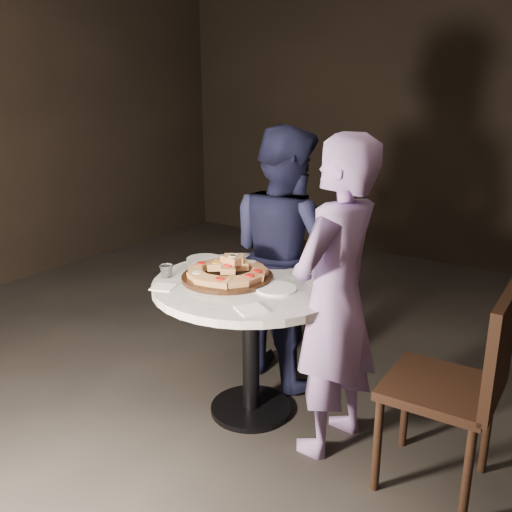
# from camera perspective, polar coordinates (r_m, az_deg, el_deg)

# --- Properties ---
(floor) EXTENTS (7.00, 7.00, 0.00)m
(floor) POSITION_cam_1_polar(r_m,az_deg,el_deg) (3.43, -3.09, -15.11)
(floor) COLOR black
(floor) RESTS_ON ground
(table) EXTENTS (1.18, 1.18, 0.79)m
(table) POSITION_cam_1_polar(r_m,az_deg,el_deg) (3.12, -0.52, -5.10)
(table) COLOR black
(table) RESTS_ON ground
(serving_board) EXTENTS (0.63, 0.63, 0.02)m
(serving_board) POSITION_cam_1_polar(r_m,az_deg,el_deg) (3.10, -2.88, -2.12)
(serving_board) COLOR black
(serving_board) RESTS_ON table
(focaccia_pile) EXTENTS (0.44, 0.44, 0.12)m
(focaccia_pile) POSITION_cam_1_polar(r_m,az_deg,el_deg) (3.09, -2.83, -1.33)
(focaccia_pile) COLOR #AC7442
(focaccia_pile) RESTS_ON serving_board
(plate_left) EXTENTS (0.23, 0.23, 0.01)m
(plate_left) POSITION_cam_1_polar(r_m,az_deg,el_deg) (3.43, -5.21, -0.34)
(plate_left) COLOR white
(plate_left) RESTS_ON table
(plate_right) EXTENTS (0.22, 0.22, 0.01)m
(plate_right) POSITION_cam_1_polar(r_m,az_deg,el_deg) (2.94, 2.02, -3.29)
(plate_right) COLOR white
(plate_right) RESTS_ON table
(water_glass) EXTENTS (0.09, 0.09, 0.07)m
(water_glass) POSITION_cam_1_polar(r_m,az_deg,el_deg) (3.15, -8.94, -1.52)
(water_glass) COLOR silver
(water_glass) RESTS_ON table
(napkin_near) EXTENTS (0.15, 0.15, 0.01)m
(napkin_near) POSITION_cam_1_polar(r_m,az_deg,el_deg) (3.01, -9.26, -3.08)
(napkin_near) COLOR white
(napkin_near) RESTS_ON table
(napkin_far) EXTENTS (0.18, 0.18, 0.01)m
(napkin_far) POSITION_cam_1_polar(r_m,az_deg,el_deg) (2.69, -0.50, -5.37)
(napkin_far) COLOR white
(napkin_far) RESTS_ON table
(chair_far) EXTENTS (0.46, 0.47, 0.81)m
(chair_far) POSITION_cam_1_polar(r_m,az_deg,el_deg) (4.00, 6.40, -2.81)
(chair_far) COLOR black
(chair_far) RESTS_ON ground
(chair_right) EXTENTS (0.50, 0.48, 0.99)m
(chair_right) POSITION_cam_1_polar(r_m,az_deg,el_deg) (2.72, 20.08, -11.45)
(chair_right) COLOR black
(chair_right) RESTS_ON ground
(diner_navy) EXTENTS (0.94, 0.84, 1.59)m
(diner_navy) POSITION_cam_1_polar(r_m,az_deg,el_deg) (3.53, 2.89, 0.13)
(diner_navy) COLOR black
(diner_navy) RESTS_ON ground
(diner_teal) EXTENTS (0.44, 0.62, 1.61)m
(diner_teal) POSITION_cam_1_polar(r_m,az_deg,el_deg) (2.82, 7.88, -4.33)
(diner_teal) COLOR #866CAC
(diner_teal) RESTS_ON ground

